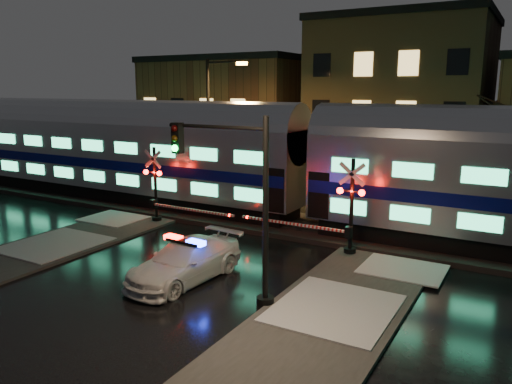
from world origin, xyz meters
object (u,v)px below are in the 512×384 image
(police_car, at_px, (185,261))
(traffic_light, at_px, (239,205))
(crossing_signal_right, at_px, (342,216))
(crossing_signal_left, at_px, (160,193))
(streetlight, at_px, (212,119))

(police_car, xyz_separation_m, traffic_light, (2.60, -0.50, 2.48))
(police_car, relative_size, traffic_light, 0.84)
(police_car, xyz_separation_m, crossing_signal_right, (3.87, 5.51, 0.95))
(crossing_signal_right, bearing_deg, police_car, -125.07)
(police_car, distance_m, crossing_signal_right, 6.80)
(police_car, distance_m, crossing_signal_left, 8.07)
(traffic_light, distance_m, streetlight, 16.12)
(traffic_light, bearing_deg, streetlight, 137.55)
(police_car, height_order, crossing_signal_left, crossing_signal_left)
(traffic_light, bearing_deg, police_car, 179.12)
(crossing_signal_left, distance_m, traffic_light, 10.47)
(crossing_signal_left, height_order, streetlight, streetlight)
(police_car, bearing_deg, streetlight, 124.83)
(streetlight, bearing_deg, crossing_signal_left, -78.65)
(crossing_signal_left, relative_size, streetlight, 0.65)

